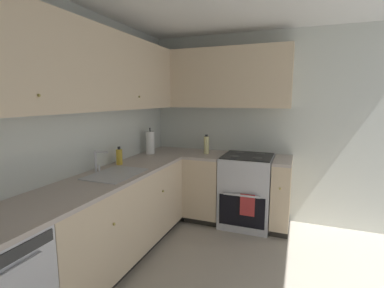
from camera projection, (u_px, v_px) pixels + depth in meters
The scene contains 14 objects.
wall_back at pixel (47, 145), 2.38m from camera, with size 4.19×0.05×2.46m, color silver.
wall_right at pixel (272, 128), 3.71m from camera, with size 0.05×3.34×2.46m, color silver.
lower_cabinets_back at pixel (115, 219), 2.81m from camera, with size 1.99×0.62×0.86m.
countertop_back at pixel (113, 176), 2.74m from camera, with size 3.19×0.60×0.04m, color #B7A89E.
lower_cabinets_right at pixel (229, 190), 3.71m from camera, with size 0.62×1.30×0.86m.
countertop_right at pixel (229, 157), 3.64m from camera, with size 0.60×1.30×0.03m.
oven_range at pixel (247, 190), 3.64m from camera, with size 0.68×0.62×1.05m.
upper_cabinets_back at pixel (84, 69), 2.48m from camera, with size 2.87×0.34×0.75m.
upper_cabinets_right at pixel (218, 78), 3.68m from camera, with size 0.32×1.85×0.75m.
sink at pixel (116, 178), 2.72m from camera, with size 0.57×0.40×0.10m.
faucet at pixel (98, 159), 2.78m from camera, with size 0.07×0.16×0.22m.
soap_bottle at pixel (119, 157), 3.11m from camera, with size 0.07×0.07×0.20m.
paper_towel_roll at pixel (150, 143), 3.71m from camera, with size 0.11×0.11×0.36m.
oil_bottle at pixel (206, 145), 3.72m from camera, with size 0.07×0.07×0.25m.
Camera 1 is at (-1.76, -0.34, 1.61)m, focal length 26.47 mm.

